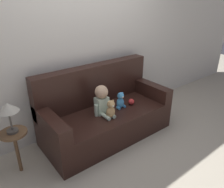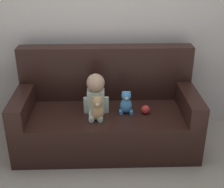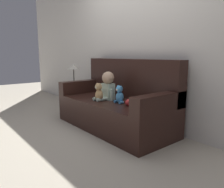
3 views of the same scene
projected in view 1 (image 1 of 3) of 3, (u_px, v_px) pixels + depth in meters
The scene contains 8 objects.
ground_plane at pixel (108, 135), 3.23m from camera, with size 12.00×12.00×0.00m, color #B7AD99.
wall_back at pixel (86, 41), 3.05m from camera, with size 8.00×0.05×2.60m.
couch at pixel (104, 113), 3.14m from camera, with size 1.82×0.82×0.99m.
person_baby at pixel (102, 100), 2.90m from camera, with size 0.25×0.32×0.41m.
teddy_bear_brown at pixel (111, 109), 2.83m from camera, with size 0.12×0.12×0.26m.
plush_toy_side at pixel (120, 101), 3.09m from camera, with size 0.14×0.11×0.24m.
toy_ball at pixel (131, 102), 3.21m from camera, with size 0.09×0.09×0.09m.
side_table at pixel (10, 121), 2.30m from camera, with size 0.30×0.30×0.89m.
Camera 1 is at (-1.61, -2.16, 1.89)m, focal length 35.00 mm.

